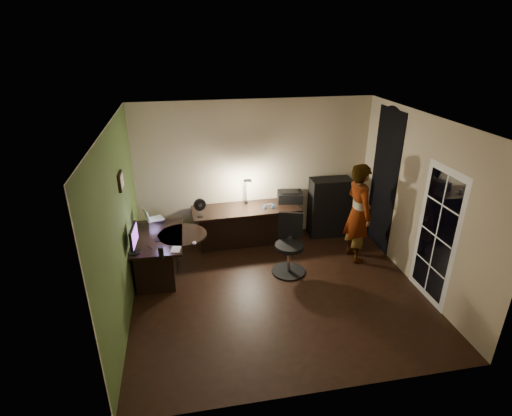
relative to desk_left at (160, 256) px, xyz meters
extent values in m
cube|color=black|center=(1.83, -0.79, -0.38)|extent=(4.50, 4.00, 0.01)
cube|color=silver|center=(1.83, -0.79, 2.33)|extent=(4.50, 4.00, 0.01)
cube|color=#BEAE8C|center=(1.83, 1.21, 0.98)|extent=(4.50, 0.01, 2.70)
cube|color=#BEAE8C|center=(1.83, -2.80, 0.98)|extent=(4.50, 0.01, 2.70)
cube|color=#BEAE8C|center=(-0.42, -0.79, 0.98)|extent=(0.01, 4.00, 2.70)
cube|color=#BEAE8C|center=(4.08, -0.79, 0.98)|extent=(0.01, 4.00, 2.70)
cube|color=#3E5624|center=(-0.41, -0.79, 0.98)|extent=(0.00, 4.00, 2.70)
cube|color=black|center=(4.07, 0.36, 0.93)|extent=(0.01, 0.90, 2.60)
cube|color=white|center=(4.07, -1.34, 0.68)|extent=(0.02, 0.92, 2.10)
cube|color=black|center=(-0.39, -0.34, 1.48)|extent=(0.04, 0.30, 0.25)
cube|color=black|center=(0.00, 0.00, 0.00)|extent=(0.83, 1.32, 0.75)
cube|color=black|center=(1.59, 0.84, 0.00)|extent=(2.03, 0.79, 0.75)
cube|color=black|center=(3.29, 0.94, 0.22)|extent=(0.80, 0.42, 1.18)
cube|color=silver|center=(-0.05, 0.43, 0.43)|extent=(0.30, 0.26, 0.11)
cube|color=silver|center=(-0.05, 0.43, 0.58)|extent=(0.38, 0.36, 0.20)
cube|color=black|center=(-0.32, -0.47, 0.53)|extent=(0.13, 0.48, 0.31)
ellipsoid|color=silver|center=(0.58, -0.37, 0.39)|extent=(0.07, 0.10, 0.04)
cube|color=black|center=(0.00, -0.12, 0.38)|extent=(0.09, 0.14, 0.01)
cube|color=black|center=(-0.10, -0.35, 0.38)|extent=(0.08, 0.11, 0.01)
cylinder|color=black|center=(0.09, -0.73, 0.47)|extent=(0.09, 0.09, 0.20)
cube|color=silver|center=(0.29, -0.49, 0.38)|extent=(0.17, 0.22, 0.01)
cube|color=black|center=(0.73, 0.63, 0.55)|extent=(0.25, 0.18, 0.34)
cube|color=navy|center=(2.01, 0.75, 0.42)|extent=(0.21, 0.13, 0.09)
cube|color=black|center=(2.49, 1.01, 0.48)|extent=(0.53, 0.44, 0.21)
cube|color=black|center=(1.63, 1.04, 0.67)|extent=(0.15, 0.27, 0.59)
cube|color=black|center=(2.14, -0.30, 0.14)|extent=(0.72, 0.72, 1.02)
imported|color=#D8A88C|center=(3.44, -0.05, 0.52)|extent=(0.49, 0.68, 1.79)
camera|label=1|loc=(0.52, -5.93, 3.43)|focal=28.00mm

